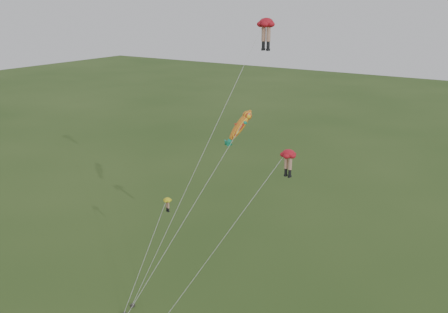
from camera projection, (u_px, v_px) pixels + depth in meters
The scene contains 5 objects.
ground at pixel (155, 313), 41.42m from camera, with size 300.00×300.00×0.00m, color #2A4619.
legs_kite_red_high at pixel (265, 28), 42.99m from camera, with size 6.29×13.86×23.42m.
legs_kite_red_mid at pixel (286, 159), 38.73m from camera, with size 7.25×10.69×13.79m.
legs_kite_yellow at pixel (165, 208), 45.12m from camera, with size 1.78×8.12×7.68m.
fish_kite at pixel (240, 126), 44.69m from camera, with size 4.32×14.39×15.71m.
Camera 1 is at (24.21, -26.83, 24.74)m, focal length 40.00 mm.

